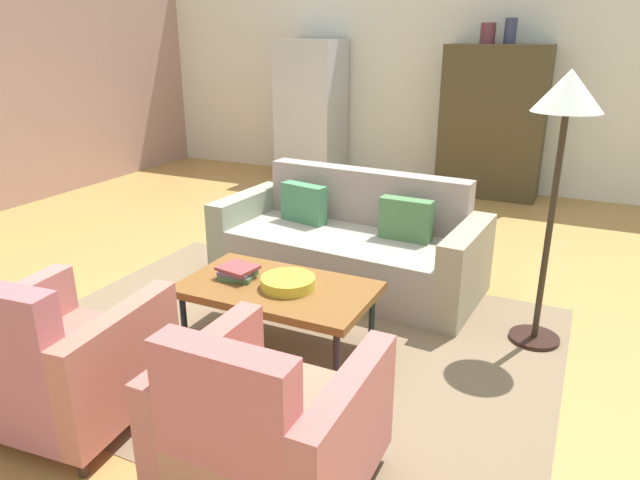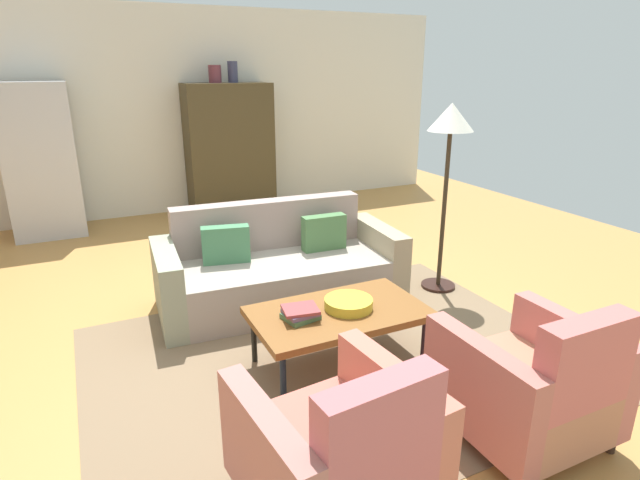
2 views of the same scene
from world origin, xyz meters
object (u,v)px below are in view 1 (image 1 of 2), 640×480
Objects in this scene: vase_tall at (488,33)px; floor_lamp at (565,118)px; armchair_right at (265,433)px; fruit_bowl at (288,283)px; refrigerator at (311,111)px; vase_round at (510,31)px; armchair_left at (59,365)px; coffee_table at (278,291)px; book_stack at (238,272)px; couch at (351,246)px; cabinet at (492,123)px.

vase_tall reaches higher than floor_lamp.
armchair_right is 1.28m from fruit_bowl.
refrigerator is at bearing 133.94° from floor_lamp.
armchair_right is 2.61× the size of fruit_bowl.
vase_round is 0.16× the size of floor_lamp.
floor_lamp is at bearing 37.53° from armchair_left.
coffee_table is 0.10m from fruit_bowl.
book_stack is 0.92× the size of vase_round.
vase_round is (0.61, 3.17, 1.65)m from couch.
vase_tall is (-0.23, 5.53, 1.57)m from armchair_right.
armchair_left is 3.13× the size of vase_round.
cabinet is at bearing 90.81° from armchair_right.
vase_round is at bearing 2.30° from refrigerator.
coffee_table is at bearing -98.09° from vase_round.
book_stack reaches higher than fruit_bowl.
vase_tall is (0.36, 3.17, 1.63)m from couch.
vase_tall is at bearing 92.37° from armchair_right.
cabinet reaches higher than fruit_bowl.
vase_tall is at bearing 107.32° from floor_lamp.
armchair_right reaches higher than fruit_bowl.
armchair_left reaches higher than coffee_table.
vase_tall is (0.29, 4.36, 1.46)m from fruit_bowl.
couch is at bearing -100.94° from vase_round.
armchair_right is 2.40m from floor_lamp.
fruit_bowl is at bearing -151.21° from floor_lamp.
book_stack is (-0.29, -1.19, 0.17)m from couch.
coffee_table is at bearing 93.60° from couch.
fruit_bowl is 4.61m from vase_tall.
floor_lamp is at bearing 23.65° from book_stack.
fruit_bowl is (0.08, 0.00, 0.07)m from coffee_table.
refrigerator is (-2.39, -0.10, 0.03)m from cabinet.
armchair_left is 3.05m from floor_lamp.
vase_round reaches higher than couch.
cabinet is at bearing 177.29° from vase_round.
book_stack is at bearing -156.35° from floor_lamp.
coffee_table is 1.31m from armchair_right.
cabinet reaches higher than floor_lamp.
book_stack is (0.30, 1.16, 0.12)m from armchair_left.
armchair_left is at bearing 79.59° from couch.
refrigerator is at bearing -177.70° from vase_round.
armchair_left reaches higher than book_stack.
fruit_bowl is 0.19× the size of cabinet.
book_stack is 1.12× the size of vase_tall.
armchair_right reaches higher than coffee_table.
couch is 1.19m from coffee_table.
couch is 7.67× the size of vase_round.
cabinet is (0.44, 4.36, 0.45)m from fruit_bowl.
coffee_table is 1.36× the size of armchair_right.
armchair_right is (0.59, -2.35, 0.06)m from couch.
coffee_table is at bearing 117.20° from armchair_right.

